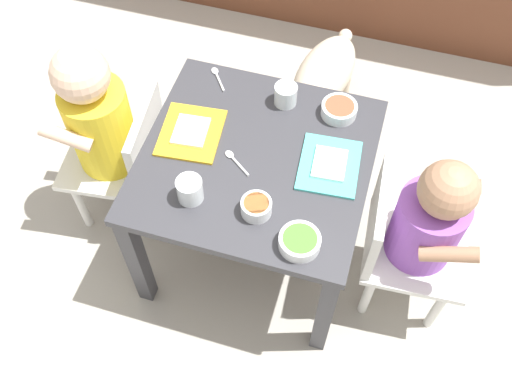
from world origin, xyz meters
TOP-DOWN VIEW (x-y plane):
  - ground_plane at (0.00, 0.00)m, footprint 7.00×7.00m
  - dining_table at (0.00, 0.00)m, footprint 0.60×0.59m
  - seated_child_left at (-0.46, 0.03)m, footprint 0.31×0.31m
  - seated_child_right at (0.46, -0.02)m, footprint 0.30×0.30m
  - dog at (0.06, 0.59)m, footprint 0.25×0.48m
  - food_tray_left at (-0.19, 0.03)m, footprint 0.18×0.20m
  - food_tray_right at (0.19, 0.03)m, footprint 0.17×0.20m
  - water_cup_left at (0.02, 0.21)m, footprint 0.06×0.06m
  - water_cup_right at (-0.12, -0.17)m, footprint 0.07×0.07m
  - veggie_bowl_near at (0.05, -0.16)m, footprint 0.08×0.08m
  - cereal_bowl_left_side at (0.17, -0.22)m, footprint 0.10×0.10m
  - veggie_bowl_far at (0.17, 0.21)m, footprint 0.10×0.10m
  - spoon_by_left_tray at (-0.05, -0.03)m, footprint 0.09×0.07m
  - spoon_by_right_tray at (-0.19, 0.24)m, footprint 0.07×0.09m

SIDE VIEW (x-z plane):
  - ground_plane at x=0.00m, z-range 0.00..0.00m
  - dog at x=0.06m, z-range 0.05..0.35m
  - seated_child_right at x=0.46m, z-range 0.08..0.70m
  - dining_table at x=0.00m, z-range 0.16..0.63m
  - seated_child_left at x=-0.46m, z-range 0.08..0.77m
  - spoon_by_left_tray at x=-0.05m, z-range 0.47..0.48m
  - spoon_by_right_tray at x=-0.19m, z-range 0.47..0.48m
  - food_tray_left at x=-0.19m, z-range 0.47..0.49m
  - food_tray_right at x=0.19m, z-range 0.47..0.49m
  - veggie_bowl_far at x=0.17m, z-range 0.47..0.51m
  - cereal_bowl_left_side at x=0.17m, z-range 0.47..0.51m
  - veggie_bowl_near at x=0.05m, z-range 0.47..0.51m
  - water_cup_left at x=0.02m, z-range 0.47..0.53m
  - water_cup_right at x=-0.12m, z-range 0.47..0.53m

